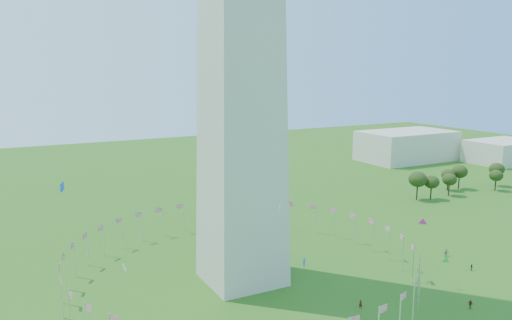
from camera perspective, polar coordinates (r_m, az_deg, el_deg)
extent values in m
cylinder|color=silver|center=(141.22, 13.25, -8.41)|extent=(0.24, 0.24, 9.00)
cylinder|color=silver|center=(145.85, 11.27, -7.73)|extent=(0.24, 0.24, 9.00)
cylinder|color=silver|center=(149.80, 9.09, -7.17)|extent=(0.24, 0.24, 9.00)
cylinder|color=silver|center=(153.02, 6.77, -6.73)|extent=(0.24, 0.24, 9.00)
cylinder|color=silver|center=(155.45, 4.35, -6.42)|extent=(0.24, 0.24, 9.00)
cylinder|color=silver|center=(157.05, 1.86, -6.21)|extent=(0.24, 0.24, 9.00)
cylinder|color=silver|center=(157.81, -0.68, -6.13)|extent=(0.24, 0.24, 9.00)
cylinder|color=silver|center=(157.70, -3.23, -6.16)|extent=(0.24, 0.24, 9.00)
cylinder|color=silver|center=(156.75, -5.76, -6.30)|extent=(0.24, 0.24, 9.00)
cylinder|color=silver|center=(154.94, -8.23, -6.55)|extent=(0.24, 0.24, 9.00)
cylinder|color=silver|center=(152.33, -10.63, -6.92)|extent=(0.24, 0.24, 9.00)
cylinder|color=silver|center=(148.93, -12.92, -7.41)|extent=(0.24, 0.24, 9.00)
cylinder|color=silver|center=(144.81, -15.04, -8.02)|extent=(0.24, 0.24, 9.00)
cylinder|color=silver|center=(140.03, -16.97, -8.75)|extent=(0.24, 0.24, 9.00)
cylinder|color=silver|center=(134.68, -18.64, -9.62)|extent=(0.24, 0.24, 9.00)
cylinder|color=silver|center=(128.85, -20.00, -10.62)|extent=(0.24, 0.24, 9.00)
cylinder|color=silver|center=(122.68, -20.96, -11.76)|extent=(0.24, 0.24, 9.00)
cylinder|color=silver|center=(116.30, -21.43, -13.03)|extent=(0.24, 0.24, 9.00)
cylinder|color=silver|center=(109.90, -21.31, -14.42)|extent=(0.24, 0.24, 9.00)
cylinder|color=silver|center=(103.67, -20.49, -15.91)|extent=(0.24, 0.24, 9.00)
cylinder|color=silver|center=(99.19, 16.11, -16.89)|extent=(0.24, 0.24, 9.00)
cylinder|color=silver|center=(105.11, 17.54, -15.35)|extent=(0.24, 0.24, 9.00)
cylinder|color=silver|center=(111.40, 18.17, -13.87)|extent=(0.24, 0.24, 9.00)
cylinder|color=silver|center=(117.82, 18.12, -12.51)|extent=(0.24, 0.24, 9.00)
cylinder|color=silver|center=(124.16, 17.51, -11.27)|extent=(0.24, 0.24, 9.00)
cylinder|color=silver|center=(130.27, 16.44, -10.18)|extent=(0.24, 0.24, 9.00)
cylinder|color=silver|center=(135.99, 15.00, -9.23)|extent=(0.24, 0.24, 9.00)
cube|color=beige|center=(285.22, 16.81, 1.58)|extent=(50.00, 30.00, 16.00)
cube|color=beige|center=(296.57, 26.40, 0.87)|extent=(35.00, 25.00, 12.00)
imported|color=#52121D|center=(110.42, 11.87, -15.83)|extent=(0.81, 0.74, 1.86)
imported|color=gray|center=(144.54, 20.90, -9.87)|extent=(1.94, 1.25, 1.94)
imported|color=#173B1F|center=(137.44, 23.41, -11.19)|extent=(0.72, 0.85, 1.54)
imported|color=maroon|center=(117.09, 23.28, -14.89)|extent=(0.97, 1.27, 1.92)
plane|color=#CC2699|center=(120.09, 18.53, -6.75)|extent=(1.26, 2.21, 2.24)
plane|color=blue|center=(71.46, -21.28, -2.90)|extent=(0.32, 1.63, 1.64)
plane|color=white|center=(98.91, 2.72, -5.36)|extent=(1.16, 0.61, 1.31)
plane|color=red|center=(92.20, 3.92, -4.95)|extent=(1.28, 1.48, 1.58)
plane|color=green|center=(120.02, 12.46, -0.75)|extent=(0.15, 1.43, 1.42)
plane|color=green|center=(127.43, 20.88, -10.67)|extent=(1.55, 1.16, 1.81)
plane|color=blue|center=(105.57, 5.52, -11.57)|extent=(1.22, 1.66, 1.95)
plane|color=white|center=(109.08, -14.81, -11.79)|extent=(0.77, 1.69, 1.61)
ellipsoid|color=#2E4517|center=(199.53, 17.96, -2.86)|extent=(6.93, 6.93, 10.82)
ellipsoid|color=#2E4517|center=(202.45, 19.39, -3.01)|extent=(5.83, 5.83, 9.11)
ellipsoid|color=#2E4517|center=(210.72, 21.21, -2.67)|extent=(5.61, 5.61, 8.77)
ellipsoid|color=#2E4517|center=(219.57, 21.08, -2.15)|extent=(5.61, 5.61, 8.76)
ellipsoid|color=#2E4517|center=(223.83, 22.21, -1.85)|extent=(6.35, 6.35, 9.93)
ellipsoid|color=#2E4517|center=(227.02, 25.72, -2.13)|extent=(5.46, 5.46, 8.52)
ellipsoid|color=#2E4517|center=(235.96, 25.77, -1.53)|extent=(6.32, 6.32, 9.87)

